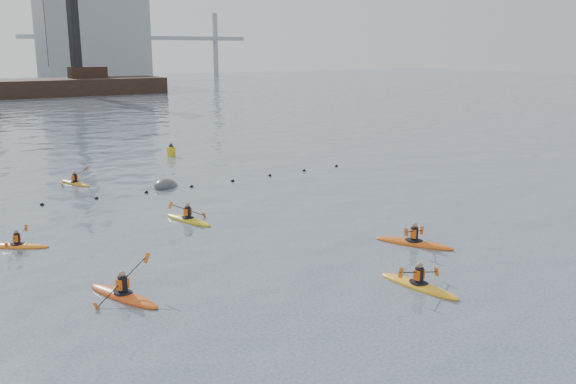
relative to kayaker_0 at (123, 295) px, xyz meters
name	(u,v)px	position (x,y,z in m)	size (l,w,h in m)	color
ground	(377,337)	(5.45, -7.24, -0.11)	(400.00, 400.00, 0.00)	#394752
float_line	(121,195)	(4.95, 15.29, -0.08)	(33.24, 0.73, 0.24)	black
kayaker_0	(123,295)	(0.00, 0.00, 0.00)	(2.40, 3.59, 1.46)	#D04913
kayaker_1	(419,285)	(9.42, -5.04, 0.00)	(2.33, 3.52, 1.16)	#EFA31C
kayaker_2	(18,245)	(-2.08, 8.11, -0.02)	(2.66, 2.16, 0.92)	orange
kayaker_3	(188,219)	(6.00, 7.86, -0.01)	(2.31, 3.43, 1.34)	gold
kayaker_4	(414,242)	(12.89, -1.27, 0.00)	(2.34, 3.56, 1.23)	#D25413
kayaker_5	(75,183)	(3.48, 20.02, -0.02)	(2.03, 3.08, 1.16)	#C37F17
mooring_buoy	(166,187)	(8.13, 16.01, -0.11)	(2.16, 1.28, 1.08)	#3B3D40
nav_buoy	(171,151)	(12.98, 26.76, 0.27)	(0.70, 0.70, 1.27)	gold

